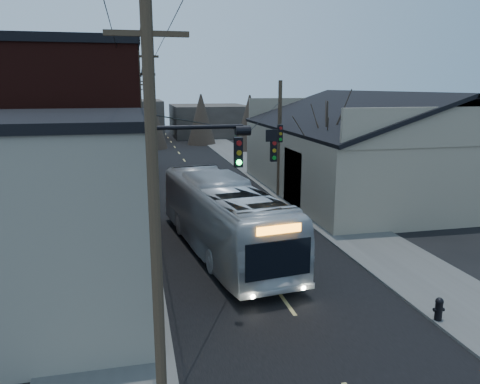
% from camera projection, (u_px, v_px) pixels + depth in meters
% --- Properties ---
extents(road_surface, '(9.00, 110.00, 0.02)m').
position_uv_depth(road_surface, '(203.00, 186.00, 38.72)').
color(road_surface, black).
rests_on(road_surface, ground).
extents(sidewalk_left, '(4.00, 110.00, 0.12)m').
position_uv_depth(sidewalk_left, '(122.00, 189.00, 37.30)').
color(sidewalk_left, '#474744').
rests_on(sidewalk_left, ground).
extents(sidewalk_right, '(4.00, 110.00, 0.12)m').
position_uv_depth(sidewalk_right, '(278.00, 182.00, 40.12)').
color(sidewalk_right, '#474744').
rests_on(sidewalk_right, ground).
extents(building_clapboard, '(8.00, 8.00, 7.00)m').
position_uv_depth(building_clapboard, '(30.00, 224.00, 16.03)').
color(building_clapboard, gray).
rests_on(building_clapboard, ground).
extents(building_brick, '(10.00, 12.00, 10.00)m').
position_uv_depth(building_brick, '(49.00, 143.00, 25.94)').
color(building_brick, black).
rests_on(building_brick, ground).
extents(building_left_far, '(9.00, 14.00, 7.00)m').
position_uv_depth(building_left_far, '(86.00, 139.00, 41.59)').
color(building_left_far, '#312B27').
rests_on(building_left_far, ground).
extents(warehouse, '(16.16, 20.60, 7.73)m').
position_uv_depth(warehouse, '(378.00, 157.00, 36.19)').
color(warehouse, gray).
rests_on(warehouse, ground).
extents(building_far_left, '(10.00, 12.00, 6.00)m').
position_uv_depth(building_far_left, '(128.00, 121.00, 70.03)').
color(building_far_left, '#312B27').
rests_on(building_far_left, ground).
extents(building_far_right, '(12.00, 14.00, 5.00)m').
position_uv_depth(building_far_right, '(209.00, 120.00, 77.71)').
color(building_far_right, '#312B27').
rests_on(building_far_right, ground).
extents(bare_tree, '(0.40, 0.40, 7.20)m').
position_uv_depth(bare_tree, '(325.00, 158.00, 29.82)').
color(bare_tree, black).
rests_on(bare_tree, ground).
extents(utility_lines, '(11.24, 45.28, 10.50)m').
position_uv_depth(utility_lines, '(168.00, 134.00, 31.38)').
color(utility_lines, '#382B1E').
rests_on(utility_lines, ground).
extents(bus, '(4.79, 13.33, 3.63)m').
position_uv_depth(bus, '(223.00, 216.00, 23.09)').
color(bus, '#B0B7BD').
rests_on(bus, ground).
extents(parked_car, '(1.94, 4.47, 1.43)m').
position_uv_depth(parked_car, '(147.00, 169.00, 42.51)').
color(parked_car, '#95989C').
rests_on(parked_car, ground).
extents(fire_hydrant, '(0.40, 0.28, 0.83)m').
position_uv_depth(fire_hydrant, '(439.00, 308.00, 16.27)').
color(fire_hydrant, black).
rests_on(fire_hydrant, sidewalk_right).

